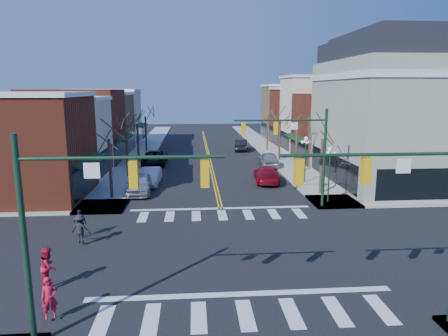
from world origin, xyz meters
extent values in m
plane|color=black|center=(0.00, 0.00, 0.00)|extent=(160.00, 160.00, 0.00)
cube|color=#9E9B93|center=(-8.75, 20.00, 0.07)|extent=(3.50, 70.00, 0.15)
cube|color=#9E9B93|center=(8.75, 20.00, 0.07)|extent=(3.50, 70.00, 0.15)
cube|color=maroon|center=(-15.50, 11.75, 4.00)|extent=(10.00, 8.50, 8.00)
cube|color=beige|center=(-15.50, 19.50, 3.75)|extent=(10.00, 7.00, 7.50)
cube|color=maroon|center=(-15.50, 27.50, 4.25)|extent=(10.00, 9.00, 8.50)
cube|color=#917150|center=(-15.50, 35.75, 3.90)|extent=(10.00, 7.50, 7.80)
cube|color=beige|center=(-15.50, 43.50, 4.10)|extent=(10.00, 8.00, 8.20)
cube|color=maroon|center=(15.50, 25.75, 4.00)|extent=(10.00, 8.50, 8.00)
cube|color=beige|center=(15.50, 33.50, 5.00)|extent=(10.00, 7.00, 10.00)
cube|color=maroon|center=(15.50, 41.00, 4.25)|extent=(10.00, 8.00, 8.50)
cube|color=#917150|center=(15.50, 49.00, 4.50)|extent=(10.00, 8.00, 9.00)
cube|color=#929E89|center=(16.50, 14.50, 5.50)|extent=(12.00, 14.00, 11.00)
cube|color=white|center=(16.50, 14.50, 9.60)|extent=(12.25, 14.25, 0.50)
cube|color=black|center=(16.50, 14.50, 11.90)|extent=(11.40, 13.40, 1.80)
cube|color=black|center=(16.50, 14.50, 13.00)|extent=(9.80, 11.80, 0.60)
cylinder|color=#14331E|center=(-7.40, -7.40, 3.60)|extent=(0.20, 0.20, 7.20)
cylinder|color=#14331E|center=(-4.15, -7.40, 6.40)|extent=(6.50, 0.12, 0.12)
cube|color=gold|center=(-3.83, -7.40, 5.85)|extent=(0.28, 0.28, 0.90)
cube|color=gold|center=(-1.55, -7.40, 5.85)|extent=(0.28, 0.28, 0.90)
cylinder|color=#14331E|center=(4.15, -7.40, 6.40)|extent=(6.50, 0.12, 0.12)
cube|color=gold|center=(3.83, -7.40, 5.85)|extent=(0.28, 0.28, 0.90)
cube|color=gold|center=(1.55, -7.40, 5.85)|extent=(0.28, 0.28, 0.90)
cylinder|color=#14331E|center=(7.40, 7.40, 3.60)|extent=(0.20, 0.20, 7.20)
cylinder|color=#14331E|center=(4.15, 7.40, 6.40)|extent=(6.50, 0.12, 0.12)
cube|color=gold|center=(3.83, 7.40, 5.85)|extent=(0.28, 0.28, 0.90)
cube|color=gold|center=(1.55, 7.40, 5.85)|extent=(0.28, 0.28, 0.90)
cylinder|color=#14331E|center=(8.20, 8.50, 2.00)|extent=(0.12, 0.12, 4.00)
sphere|color=white|center=(8.20, 8.50, 4.15)|extent=(0.36, 0.36, 0.36)
cylinder|color=#14331E|center=(8.20, 15.00, 2.00)|extent=(0.12, 0.12, 4.00)
sphere|color=white|center=(8.20, 15.00, 4.15)|extent=(0.36, 0.36, 0.36)
cylinder|color=#382B21|center=(-8.40, 11.00, 2.38)|extent=(0.24, 0.24, 4.76)
cylinder|color=#382B21|center=(-8.40, 19.00, 2.52)|extent=(0.24, 0.24, 5.04)
cylinder|color=#382B21|center=(-8.40, 27.00, 2.27)|extent=(0.24, 0.24, 4.55)
cylinder|color=#382B21|center=(-8.40, 35.00, 2.45)|extent=(0.24, 0.24, 4.90)
cylinder|color=#382B21|center=(8.40, 11.00, 2.31)|extent=(0.24, 0.24, 4.62)
cylinder|color=#382B21|center=(8.40, 19.00, 2.59)|extent=(0.24, 0.24, 5.18)
cylinder|color=#382B21|center=(8.40, 27.00, 2.42)|extent=(0.24, 0.24, 4.83)
cylinder|color=#382B21|center=(8.40, 35.00, 2.48)|extent=(0.24, 0.24, 4.97)
imported|color=#AFAFB3|center=(-6.40, 12.58, 0.82)|extent=(1.99, 4.84, 1.64)
imported|color=silver|center=(-5.86, 15.69, 0.76)|extent=(1.74, 4.64, 1.51)
imported|color=black|center=(-6.40, 25.43, 0.79)|extent=(2.71, 5.72, 1.58)
imported|color=maroon|center=(4.80, 15.81, 0.77)|extent=(2.56, 5.44, 1.53)
imported|color=#A9A8AD|center=(6.40, 23.33, 0.83)|extent=(2.08, 4.92, 1.66)
imported|color=black|center=(4.80, 35.49, 0.80)|extent=(2.34, 5.03, 1.60)
imported|color=red|center=(-7.30, -6.07, 0.95)|extent=(0.69, 0.59, 1.61)
imported|color=red|center=(-8.20, -3.54, 1.03)|extent=(0.72, 0.90, 1.77)
imported|color=black|center=(-8.55, 2.61, 0.93)|extent=(0.98, 0.77, 1.55)
imported|color=black|center=(-8.21, 1.44, 0.97)|extent=(1.14, 0.77, 1.64)
camera|label=1|loc=(-1.89, -20.03, 8.53)|focal=32.00mm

